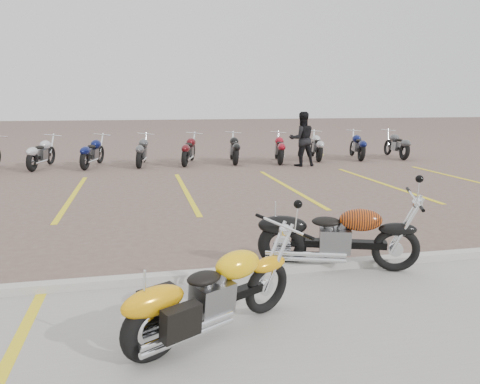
% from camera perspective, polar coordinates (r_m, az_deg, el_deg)
% --- Properties ---
extents(ground, '(100.00, 100.00, 0.00)m').
position_cam_1_polar(ground, '(7.99, -3.74, -5.23)').
color(ground, brown).
rests_on(ground, ground).
extents(curb, '(60.00, 0.18, 0.12)m').
position_cam_1_polar(curb, '(6.10, -0.89, -9.86)').
color(curb, '#ADAAA3').
rests_on(curb, ground).
extents(parking_stripes, '(38.00, 5.50, 0.01)m').
position_cam_1_polar(parking_stripes, '(11.85, -6.64, 0.12)').
color(parking_stripes, yellow).
rests_on(parking_stripes, ground).
extents(yellow_cruiser, '(1.79, 1.07, 0.82)m').
position_cam_1_polar(yellow_cruiser, '(4.57, -3.85, -12.65)').
color(yellow_cruiser, black).
rests_on(yellow_cruiser, ground).
extents(flame_cruiser, '(2.05, 0.83, 0.87)m').
position_cam_1_polar(flame_cruiser, '(6.37, 11.36, -5.61)').
color(flame_cruiser, black).
rests_on(flame_cruiser, ground).
extents(person_b, '(0.92, 0.72, 1.87)m').
position_cam_1_polar(person_b, '(16.40, 7.56, 6.42)').
color(person_b, black).
rests_on(person_b, ground).
extents(bg_bike_row, '(17.48, 2.08, 1.10)m').
position_cam_1_polar(bg_bike_row, '(16.90, -6.35, 5.26)').
color(bg_bike_row, black).
rests_on(bg_bike_row, ground).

